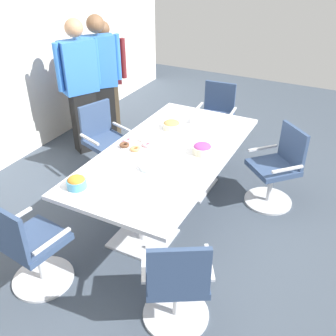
{
  "coord_description": "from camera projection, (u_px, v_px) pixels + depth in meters",
  "views": [
    {
      "loc": [
        -3.12,
        -1.6,
        2.67
      ],
      "look_at": [
        0.0,
        0.0,
        0.55
      ],
      "focal_mm": 41.51,
      "sensor_mm": 36.0,
      "label": 1
    }
  ],
  "objects": [
    {
      "name": "office_chair_0",
      "position": [
        105.0,
        144.0,
        4.87
      ],
      "size": [
        0.69,
        0.69,
        0.91
      ],
      "rotation": [
        0.0,
        0.0,
        -3.47
      ],
      "color": "silver",
      "rests_on": "ground"
    },
    {
      "name": "snack_bowl_chips_orange",
      "position": [
        77.0,
        182.0,
        3.39
      ],
      "size": [
        0.17,
        0.17,
        0.12
      ],
      "color": "#4C9EC6",
      "rests_on": "conference_table"
    },
    {
      "name": "office_chair_2",
      "position": [
        177.0,
        285.0,
        2.91
      ],
      "size": [
        0.74,
        0.74,
        0.91
      ],
      "rotation": [
        0.0,
        0.0,
        -1.04
      ],
      "color": "silver",
      "rests_on": "ground"
    },
    {
      "name": "conference_table",
      "position": [
        168.0,
        162.0,
        4.06
      ],
      "size": [
        2.4,
        1.2,
        0.75
      ],
      "color": "silver",
      "rests_on": "ground"
    },
    {
      "name": "napkin_pile",
      "position": [
        200.0,
        120.0,
        4.59
      ],
      "size": [
        0.18,
        0.18,
        0.07
      ],
      "primitive_type": "cube",
      "color": "white",
      "rests_on": "conference_table"
    },
    {
      "name": "person_standing_1",
      "position": [
        81.0,
        86.0,
        5.14
      ],
      "size": [
        0.57,
        0.4,
        1.8
      ],
      "rotation": [
        0.0,
        0.0,
        -3.64
      ],
      "color": "black",
      "rests_on": "ground"
    },
    {
      "name": "office_chair_4",
      "position": [
        215.0,
        120.0,
        5.5
      ],
      "size": [
        0.58,
        0.58,
        0.91
      ],
      "rotation": [
        0.0,
        0.0,
        -4.63
      ],
      "color": "silver",
      "rests_on": "ground"
    },
    {
      "name": "plate_stack",
      "position": [
        150.0,
        167.0,
        3.69
      ],
      "size": [
        0.21,
        0.21,
        0.04
      ],
      "color": "white",
      "rests_on": "conference_table"
    },
    {
      "name": "ground_plane",
      "position": [
        168.0,
        210.0,
        4.38
      ],
      "size": [
        10.0,
        10.0,
        0.01
      ],
      "primitive_type": "cube",
      "color": "#3D4754"
    },
    {
      "name": "office_chair_3",
      "position": [
        277.0,
        171.0,
        4.32
      ],
      "size": [
        0.76,
        0.76,
        0.91
      ],
      "rotation": [
        0.0,
        0.0,
        0.81
      ],
      "color": "silver",
      "rests_on": "ground"
    },
    {
      "name": "person_standing_2",
      "position": [
        100.0,
        80.0,
        5.34
      ],
      "size": [
        0.51,
        0.47,
        1.8
      ],
      "rotation": [
        0.0,
        0.0,
        -3.88
      ],
      "color": "black",
      "rests_on": "ground"
    },
    {
      "name": "snack_bowl_cookies",
      "position": [
        172.0,
        125.0,
        4.44
      ],
      "size": [
        0.21,
        0.21,
        0.1
      ],
      "color": "beige",
      "rests_on": "conference_table"
    },
    {
      "name": "donut_platter",
      "position": [
        136.0,
        144.0,
        4.09
      ],
      "size": [
        0.35,
        0.35,
        0.04
      ],
      "color": "white",
      "rests_on": "conference_table"
    },
    {
      "name": "person_standing_3",
      "position": [
        106.0,
        78.0,
        5.66
      ],
      "size": [
        0.44,
        0.53,
        1.67
      ],
      "rotation": [
        0.0,
        0.0,
        -4.05
      ],
      "color": "brown",
      "rests_on": "ground"
    },
    {
      "name": "office_chair_1",
      "position": [
        31.0,
        249.0,
        3.25
      ],
      "size": [
        0.61,
        0.61,
        0.91
      ],
      "rotation": [
        0.0,
        0.0,
        -1.7
      ],
      "color": "silver",
      "rests_on": "ground"
    },
    {
      "name": "snack_bowl_candy_mix",
      "position": [
        202.0,
        149.0,
        3.93
      ],
      "size": [
        0.2,
        0.2,
        0.11
      ],
      "color": "beige",
      "rests_on": "conference_table"
    }
  ]
}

